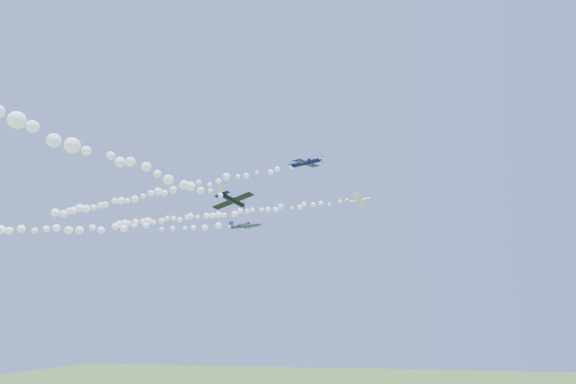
% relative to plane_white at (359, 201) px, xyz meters
% --- Properties ---
extents(plane_white, '(6.74, 6.83, 2.38)m').
position_rel_plane_white_xyz_m(plane_white, '(0.00, 0.00, 0.00)').
color(plane_white, white).
extents(smoke_trail_white, '(70.01, 13.11, 2.87)m').
position_rel_plane_white_xyz_m(smoke_trail_white, '(-36.97, 5.83, -0.32)').
color(smoke_trail_white, white).
extents(plane_navy, '(7.97, 8.41, 2.29)m').
position_rel_plane_white_xyz_m(plane_navy, '(-9.63, -18.65, 4.11)').
color(plane_navy, '#0B0F34').
extents(smoke_trail_navy, '(81.68, 31.46, 3.11)m').
position_rel_plane_white_xyz_m(smoke_trail_navy, '(-52.64, -3.07, 3.90)').
color(smoke_trail_navy, white).
extents(plane_grey, '(7.71, 8.17, 2.13)m').
position_rel_plane_white_xyz_m(plane_grey, '(-25.25, -10.37, -7.13)').
color(plane_grey, '#373C50').
extents(smoke_trail_grey, '(74.26, 14.95, 3.40)m').
position_rel_plane_white_xyz_m(smoke_trail_grey, '(-64.62, -17.05, -7.55)').
color(smoke_trail_grey, white).
extents(plane_black, '(7.44, 7.04, 2.79)m').
position_rel_plane_white_xyz_m(plane_black, '(-18.18, -40.56, -9.13)').
color(plane_black, black).
extents(smoke_trail_black, '(20.86, 60.26, 2.91)m').
position_rel_plane_white_xyz_m(smoke_trail_black, '(-28.34, -72.66, -9.36)').
color(smoke_trail_black, white).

